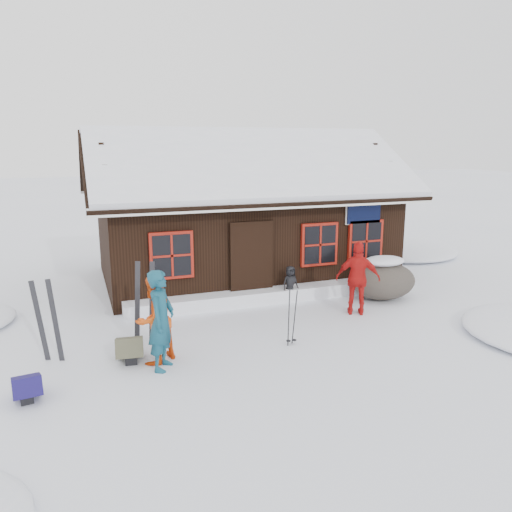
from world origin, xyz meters
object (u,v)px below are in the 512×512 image
Objects in this scene: ski_poles at (292,318)px; skier_teal at (161,320)px; backpack_blue at (27,391)px; backpack_olive at (130,352)px; skier_orange_left at (154,320)px; boulder at (383,280)px; skier_crouched at (290,284)px; skier_orange_right at (358,279)px.

skier_teal is at bearing -175.22° from ski_poles.
backpack_blue is 0.87× the size of backpack_olive.
skier_orange_left is at bearing 43.39° from skier_teal.
ski_poles is at bearing -150.40° from boulder.
skier_crouched is (3.81, 2.53, -0.36)m from skier_orange_left.
skier_orange_right is 1.48× the size of ski_poles.
backpack_blue is (-8.24, -2.59, -0.36)m from boulder.
backpack_olive is (-3.11, 0.30, -0.37)m from ski_poles.
backpack_olive is (-4.25, -2.32, -0.28)m from skier_crouched.
skier_crouched is 2.42m from boulder.
backpack_blue is (-2.18, -0.41, -0.75)m from skier_teal.
skier_crouched is 2.86m from ski_poles.
skier_orange_left is 2.53× the size of backpack_olive.
skier_orange_left reaches higher than ski_poles.
ski_poles is (-3.46, -1.97, 0.03)m from boulder.
skier_orange_left is 2.69m from ski_poles.
skier_orange_left is at bearing -18.78° from backpack_olive.
backpack_olive is at bearing -60.52° from skier_orange_left.
skier_orange_right is at bearing -63.21° from skier_crouched.
skier_orange_right is 3.09× the size of backpack_blue.
skier_crouched is 0.79× the size of ski_poles.
skier_teal is at bearing 2.41° from backpack_blue.
ski_poles is 3.15m from backpack_olive.
skier_orange_left is (-0.08, 0.31, -0.09)m from skier_teal.
boulder reaches higher than backpack_olive.
skier_orange_right is 1.54m from boulder.
ski_poles is at bearing -56.31° from skier_teal.
skier_orange_right reaches higher than backpack_blue.
ski_poles is at bearing 56.96° from skier_orange_right.
skier_orange_left is 4.99m from skier_orange_right.
boulder is (6.14, 1.87, -0.31)m from skier_orange_left.
skier_teal is at bearing -38.30° from backpack_olive.
skier_orange_right reaches higher than skier_orange_left.
skier_teal is 1.03m from backpack_olive.
boulder is (6.06, 2.18, -0.39)m from skier_teal.
backpack_blue is 1.91m from backpack_olive.
skier_orange_right is 1.88× the size of skier_crouched.
skier_orange_right reaches higher than ski_poles.
backpack_olive is at bearing -165.80° from boulder.
skier_teal is 6.45m from boulder.
boulder is at bearing 161.97° from skier_orange_left.
ski_poles is 4.84m from backpack_blue.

